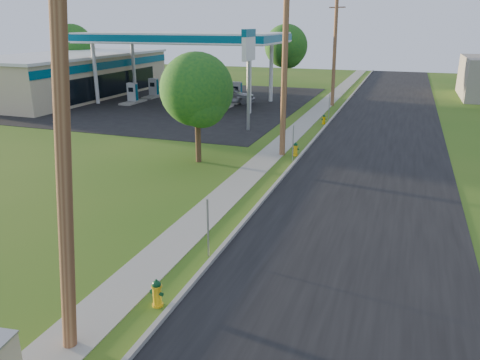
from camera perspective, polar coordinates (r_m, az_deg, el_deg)
name	(u,v)px	position (r m, az deg, el deg)	size (l,w,h in m)	color
ground_plane	(133,330)	(12.50, -12.90, -17.41)	(140.00, 140.00, 0.00)	#285713
road	(360,209)	(19.80, 14.38, -3.45)	(8.00, 120.00, 0.02)	black
curb	(266,196)	(20.43, 3.19, -1.98)	(0.15, 120.00, 0.15)	gray
sidewalk	(229,193)	(20.97, -1.40, -1.57)	(1.50, 120.00, 0.03)	gray
forecourt	(167,101)	(46.44, -8.92, 9.46)	(26.00, 28.00, 0.02)	black
utility_pole_near	(63,152)	(10.06, -20.77, 3.26)	(1.40, 0.32, 9.48)	brown
utility_pole_mid	(285,67)	(26.27, 5.46, 13.53)	(1.40, 0.32, 9.80)	brown
utility_pole_far	(335,52)	(43.91, 11.46, 15.10)	(1.40, 0.32, 9.50)	brown
sign_post_near	(208,228)	(15.10, -3.93, -5.90)	(0.05, 0.04, 2.00)	gray
sign_post_mid	(293,143)	(25.77, 6.48, 4.47)	(0.05, 0.04, 2.00)	gray
sign_post_far	(329,107)	(37.52, 10.82, 8.72)	(0.05, 0.04, 2.00)	gray
gas_canopy	(183,38)	(44.98, -6.95, 16.79)	(18.18, 9.18, 6.40)	silver
fuel_pump_nw	(133,96)	(45.88, -12.95, 10.00)	(1.20, 3.20, 1.90)	gray
fuel_pump_ne	(221,101)	(41.82, -2.27, 9.65)	(1.20, 3.20, 1.90)	gray
fuel_pump_sw	(154,90)	(49.27, -10.46, 10.73)	(1.20, 3.20, 1.90)	gray
fuel_pump_se	(237,94)	(45.52, -0.39, 10.40)	(1.20, 3.20, 1.90)	gray
convenience_store	(70,75)	(52.25, -19.97, 11.94)	(10.40, 22.40, 4.25)	#C0B089
price_pylon	(249,51)	(32.59, 1.06, 15.44)	(0.34, 2.04, 6.85)	gray
tree_verge	(198,93)	(24.92, -5.15, 10.55)	(3.87, 3.87, 5.87)	#3E291A
tree_lot	(287,48)	(53.73, 5.71, 15.73)	(4.71, 4.71, 7.15)	#3E291A
tree_back	(73,46)	(60.66, -19.69, 15.11)	(4.71, 4.71, 7.14)	#3E291A
hydrant_near	(157,293)	(13.06, -10.09, -13.41)	(0.42, 0.37, 0.80)	gold
hydrant_mid	(295,149)	(26.95, 6.78, 3.75)	(0.40, 0.36, 0.79)	yellow
hydrant_far	(324,119)	(35.93, 10.19, 7.29)	(0.38, 0.34, 0.73)	#E4AC05
car_silver	(230,95)	(44.84, -1.19, 10.36)	(1.86, 4.63, 1.58)	#AAACB1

